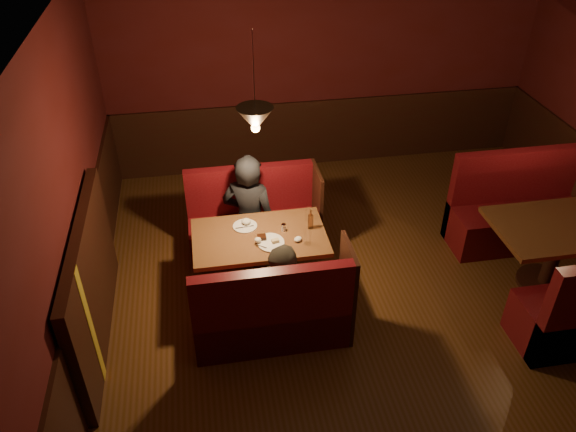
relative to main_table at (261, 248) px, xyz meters
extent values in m
cube|color=#4C2B0E|center=(1.26, -0.79, -0.58)|extent=(6.00, 7.00, 0.01)
cube|color=black|center=(1.26, -0.79, 2.33)|extent=(6.00, 7.00, 0.01)
cube|color=#471315|center=(1.26, 2.72, 0.88)|extent=(6.00, 0.01, 2.90)
cube|color=#471315|center=(-1.74, -0.79, 0.88)|extent=(0.01, 7.00, 2.90)
cube|color=black|center=(1.26, 2.69, -0.07)|extent=(6.00, 0.04, 1.00)
cube|color=black|center=(-1.72, -0.79, -0.07)|extent=(0.04, 7.00, 1.00)
cube|color=black|center=(-1.66, -0.39, 0.08)|extent=(0.10, 2.20, 1.30)
cube|color=gold|center=(-1.61, -0.94, 0.08)|extent=(0.01, 0.12, 1.30)
cylinder|color=#333333|center=(-0.01, 0.00, 1.88)|extent=(0.01, 0.01, 0.80)
cone|color=black|center=(-0.01, 0.00, 1.48)|extent=(0.34, 0.34, 0.22)
sphere|color=#FFBF72|center=(-0.01, 0.00, 1.39)|extent=(0.08, 0.08, 0.08)
cube|color=#4D250F|center=(-0.01, 0.00, 0.14)|extent=(1.38, 0.84, 0.05)
cylinder|color=black|center=(-0.01, 0.00, -0.22)|extent=(0.14, 0.14, 0.69)
cylinder|color=black|center=(-0.01, 0.00, -0.55)|extent=(0.55, 0.55, 0.04)
cylinder|color=silver|center=(0.08, -0.15, 0.18)|extent=(0.28, 0.28, 0.02)
cube|color=black|center=(0.00, -0.08, 0.20)|extent=(0.09, 0.08, 0.03)
ellipsoid|color=silver|center=(-0.05, -0.13, 0.21)|extent=(0.07, 0.07, 0.06)
cube|color=tan|center=(0.13, -0.16, 0.20)|extent=(0.08, 0.06, 0.03)
cylinder|color=silver|center=(-0.02, -0.21, 0.19)|extent=(0.11, 0.09, 0.01)
cylinder|color=silver|center=(-0.14, 0.18, 0.18)|extent=(0.26, 0.26, 0.01)
ellipsoid|color=beige|center=(-0.13, 0.22, 0.21)|extent=(0.10, 0.10, 0.05)
cube|color=silver|center=(-0.15, 0.15, 0.19)|extent=(0.20, 0.03, 0.00)
cylinder|color=white|center=(0.25, 0.04, 0.21)|extent=(0.05, 0.05, 0.08)
cylinder|color=white|center=(0.54, 0.19, 0.24)|extent=(0.07, 0.07, 0.15)
cylinder|color=white|center=(0.45, -0.22, 0.24)|extent=(0.07, 0.07, 0.15)
cylinder|color=#47230F|center=(0.53, 0.04, 0.25)|extent=(0.06, 0.06, 0.16)
cylinder|color=#47230F|center=(0.53, 0.04, 0.36)|extent=(0.03, 0.03, 0.07)
ellipsoid|color=white|center=(0.36, -0.16, 0.19)|extent=(0.11, 0.11, 0.04)
cube|color=#55050A|center=(-0.01, 0.72, -0.35)|extent=(1.48, 0.54, 0.44)
cube|color=#55050A|center=(-0.01, 0.93, -0.05)|extent=(1.48, 0.12, 1.04)
cube|color=black|center=(0.74, 0.72, -0.05)|extent=(0.04, 0.54, 1.04)
cube|color=#55050A|center=(-0.01, -0.71, -0.35)|extent=(1.48, 0.54, 0.44)
cube|color=#55050A|center=(-0.01, -0.93, -0.05)|extent=(1.48, 0.12, 1.04)
cube|color=black|center=(0.74, -0.71, -0.05)|extent=(0.04, 0.54, 1.04)
cube|color=#4D250F|center=(3.12, -0.45, 0.22)|extent=(1.45, 0.93, 0.05)
cylinder|color=black|center=(3.12, -0.45, -0.19)|extent=(0.15, 0.15, 0.76)
cylinder|color=black|center=(3.12, -0.45, -0.55)|extent=(0.61, 0.61, 0.04)
cube|color=#55050A|center=(3.12, 0.34, -0.32)|extent=(1.56, 0.60, 0.49)
cube|color=#55050A|center=(3.12, 0.57, 0.00)|extent=(1.56, 0.13, 1.14)
imported|color=black|center=(-0.06, 0.59, 0.28)|extent=(0.73, 0.62, 1.71)
imported|color=#38332C|center=(0.15, -0.69, 0.13)|extent=(0.78, 0.66, 1.40)
camera|label=1|loc=(-0.51, -4.61, 3.64)|focal=35.00mm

